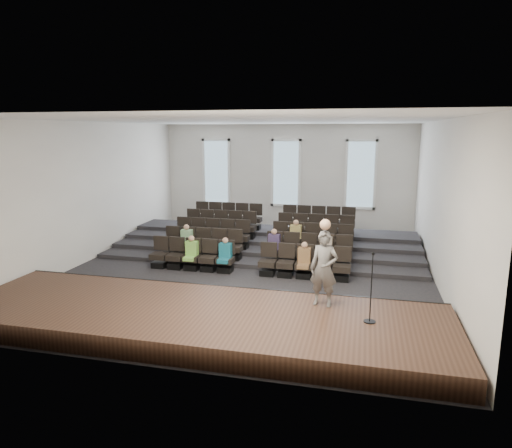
{
  "coord_description": "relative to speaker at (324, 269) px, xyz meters",
  "views": [
    {
      "loc": [
        3.71,
        -14.68,
        4.63
      ],
      "look_at": [
        0.07,
        0.5,
        1.48
      ],
      "focal_mm": 32.0,
      "sensor_mm": 36.0,
      "label": 1
    }
  ],
  "objects": [
    {
      "name": "risers",
      "position": [
        -2.85,
        7.28,
        -1.22
      ],
      "size": [
        11.8,
        4.8,
        0.6
      ],
      "color": "black",
      "rests_on": "ground"
    },
    {
      "name": "mic_stand",
      "position": [
        1.1,
        -0.78,
        -0.44
      ],
      "size": [
        0.27,
        0.27,
        1.6
      ],
      "color": "black",
      "rests_on": "stage"
    },
    {
      "name": "stage",
      "position": [
        -2.85,
        -0.99,
        -1.17
      ],
      "size": [
        11.8,
        3.6,
        0.5
      ],
      "primitive_type": "cube",
      "color": "#40281B",
      "rests_on": "ground"
    },
    {
      "name": "wall_front",
      "position": [
        -2.85,
        -2.91,
        1.08
      ],
      "size": [
        12.0,
        0.04,
        5.0
      ],
      "primitive_type": "cube",
      "color": "white",
      "rests_on": "ground"
    },
    {
      "name": "wall_right",
      "position": [
        3.17,
        4.11,
        1.08
      ],
      "size": [
        0.04,
        14.0,
        5.0
      ],
      "primitive_type": "cube",
      "color": "white",
      "rests_on": "ground"
    },
    {
      "name": "windows",
      "position": [
        -2.85,
        11.06,
        1.28
      ],
      "size": [
        8.44,
        0.1,
        3.24
      ],
      "color": "white",
      "rests_on": "wall_back"
    },
    {
      "name": "seating_rows",
      "position": [
        -2.85,
        5.65,
        -0.74
      ],
      "size": [
        6.8,
        4.7,
        1.67
      ],
      "color": "black",
      "rests_on": "ground"
    },
    {
      "name": "wall_back",
      "position": [
        -2.85,
        11.13,
        1.08
      ],
      "size": [
        12.0,
        0.04,
        5.0
      ],
      "primitive_type": "cube",
      "color": "white",
      "rests_on": "ground"
    },
    {
      "name": "speaker",
      "position": [
        0.0,
        0.0,
        0.0
      ],
      "size": [
        0.73,
        0.54,
        1.84
      ],
      "primitive_type": "imported",
      "rotation": [
        0.0,
        0.0,
        -0.16
      ],
      "color": "#5B5957",
      "rests_on": "stage"
    },
    {
      "name": "stage_lip",
      "position": [
        -2.85,
        0.78,
        -1.17
      ],
      "size": [
        11.8,
        0.06,
        0.52
      ],
      "primitive_type": "cube",
      "color": "black",
      "rests_on": "ground"
    },
    {
      "name": "ground",
      "position": [
        -2.85,
        4.11,
        -1.42
      ],
      "size": [
        14.0,
        14.0,
        0.0
      ],
      "primitive_type": "plane",
      "color": "black",
      "rests_on": "ground"
    },
    {
      "name": "audience",
      "position": [
        -2.66,
        4.26,
        -0.63
      ],
      "size": [
        5.45,
        2.64,
        1.1
      ],
      "color": "#82C64F",
      "rests_on": "seating_rows"
    },
    {
      "name": "ceiling",
      "position": [
        -2.85,
        4.11,
        3.59
      ],
      "size": [
        12.0,
        14.0,
        0.02
      ],
      "primitive_type": "cube",
      "color": "white",
      "rests_on": "ground"
    },
    {
      "name": "wall_left",
      "position": [
        -8.87,
        4.11,
        1.08
      ],
      "size": [
        0.04,
        14.0,
        5.0
      ],
      "primitive_type": "cube",
      "color": "white",
      "rests_on": "ground"
    }
  ]
}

